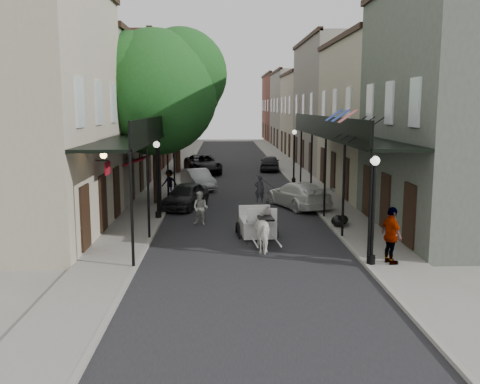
{
  "coord_description": "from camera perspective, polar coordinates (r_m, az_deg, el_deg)",
  "views": [
    {
      "loc": [
        -0.98,
        -19.53,
        5.46
      ],
      "look_at": [
        -0.18,
        4.48,
        1.6
      ],
      "focal_mm": 40.0,
      "sensor_mm": 36.0,
      "label": 1
    }
  ],
  "objects": [
    {
      "name": "trash_bags",
      "position": [
        24.57,
        10.6,
        -3.0
      ],
      "size": [
        0.88,
        1.03,
        0.52
      ],
      "color": "black",
      "rests_on": "sidewalk_right"
    },
    {
      "name": "ground",
      "position": [
        20.3,
        0.93,
        -6.47
      ],
      "size": [
        140.0,
        140.0,
        0.0
      ],
      "primitive_type": "plane",
      "color": "gray",
      "rests_on": "ground"
    },
    {
      "name": "pedestrian_sidewalk_right",
      "position": [
        18.96,
        15.85,
        -4.5
      ],
      "size": [
        0.74,
        1.24,
        1.98
      ],
      "primitive_type": "imported",
      "rotation": [
        0.0,
        0.0,
        1.81
      ],
      "color": "gray",
      "rests_on": "sidewalk_right"
    },
    {
      "name": "gallery_left",
      "position": [
        26.82,
        -10.13,
        5.98
      ],
      "size": [
        2.2,
        18.05,
        4.88
      ],
      "color": "black",
      "rests_on": "sidewalk_left"
    },
    {
      "name": "pedestrian_walking",
      "position": [
        24.87,
        -4.23,
        -1.74
      ],
      "size": [
        0.93,
        0.83,
        1.57
      ],
      "primitive_type": "imported",
      "rotation": [
        0.0,
        0.0,
        -0.38
      ],
      "color": "beige",
      "rests_on": "ground"
    },
    {
      "name": "sidewalk_left",
      "position": [
        40.1,
        -7.65,
        1.3
      ],
      "size": [
        2.2,
        90.0,
        0.12
      ],
      "primitive_type": "cube",
      "color": "gray",
      "rests_on": "ground"
    },
    {
      "name": "road",
      "position": [
        39.92,
        -0.49,
        1.27
      ],
      "size": [
        8.0,
        90.0,
        0.01
      ],
      "primitive_type": "cube",
      "color": "black",
      "rests_on": "ground"
    },
    {
      "name": "building_row_left",
      "position": [
        50.11,
        -10.79,
        8.72
      ],
      "size": [
        5.0,
        80.0,
        10.5
      ],
      "primitive_type": "cube",
      "color": "#ADA38B",
      "rests_on": "ground"
    },
    {
      "name": "car_right_near",
      "position": [
        29.21,
        6.17,
        -0.29
      ],
      "size": [
        3.58,
        5.25,
        1.41
      ],
      "primitive_type": "imported",
      "rotation": [
        0.0,
        0.0,
        3.51
      ],
      "color": "white",
      "rests_on": "ground"
    },
    {
      "name": "horse",
      "position": [
        20.49,
        2.8,
        -4.01
      ],
      "size": [
        1.04,
        1.98,
        1.61
      ],
      "primitive_type": "imported",
      "rotation": [
        0.0,
        0.0,
        3.23
      ],
      "color": "white",
      "rests_on": "ground"
    },
    {
      "name": "tree_far",
      "position": [
        43.83,
        -6.27,
        9.56
      ],
      "size": [
        6.45,
        6.0,
        8.61
      ],
      "color": "#382619",
      "rests_on": "sidewalk_left"
    },
    {
      "name": "sidewalk_right",
      "position": [
        40.34,
        6.63,
        1.37
      ],
      "size": [
        2.2,
        90.0,
        0.12
      ],
      "primitive_type": "cube",
      "color": "gray",
      "rests_on": "ground"
    },
    {
      "name": "carriage",
      "position": [
        22.87,
        1.72,
        -2.0
      ],
      "size": [
        1.8,
        2.49,
        2.7
      ],
      "rotation": [
        0.0,
        0.0,
        0.09
      ],
      "color": "black",
      "rests_on": "ground"
    },
    {
      "name": "car_left_mid",
      "position": [
        35.54,
        -4.51,
        1.35
      ],
      "size": [
        2.66,
        4.32,
        1.35
      ],
      "primitive_type": "imported",
      "rotation": [
        0.0,
        0.0,
        0.33
      ],
      "color": "#A2A3A7",
      "rests_on": "ground"
    },
    {
      "name": "gallery_right",
      "position": [
        27.17,
        10.41,
        6.01
      ],
      "size": [
        2.2,
        18.05,
        4.88
      ],
      "color": "black",
      "rests_on": "sidewalk_right"
    },
    {
      "name": "lamppost_right_far",
      "position": [
        38.03,
        5.79,
        3.93
      ],
      "size": [
        0.32,
        0.32,
        3.71
      ],
      "color": "black",
      "rests_on": "sidewalk_right"
    },
    {
      "name": "car_right_far",
      "position": [
        45.73,
        3.19,
        3.1
      ],
      "size": [
        1.98,
        4.1,
        1.35
      ],
      "primitive_type": "imported",
      "rotation": [
        0.0,
        0.0,
        3.04
      ],
      "color": "black",
      "rests_on": "ground"
    },
    {
      "name": "lamppost_left",
      "position": [
        25.94,
        -8.8,
        1.47
      ],
      "size": [
        0.32,
        0.32,
        3.71
      ],
      "color": "black",
      "rests_on": "sidewalk_left"
    },
    {
      "name": "pedestrian_sidewalk_left",
      "position": [
        32.66,
        -7.55,
        1.01
      ],
      "size": [
        1.15,
        0.97,
        1.55
      ],
      "primitive_type": "imported",
      "rotation": [
        0.0,
        0.0,
        3.61
      ],
      "color": "gray",
      "rests_on": "sidewalk_left"
    },
    {
      "name": "car_left_near",
      "position": [
        28.99,
        -5.82,
        -0.39
      ],
      "size": [
        2.72,
        4.35,
        1.38
      ],
      "primitive_type": "imported",
      "rotation": [
        0.0,
        0.0,
        -0.29
      ],
      "color": "black",
      "rests_on": "ground"
    },
    {
      "name": "car_left_far",
      "position": [
        44.06,
        -4.02,
        2.99
      ],
      "size": [
        3.57,
        5.95,
        1.55
      ],
      "primitive_type": "imported",
      "rotation": [
        0.0,
        0.0,
        0.19
      ],
      "color": "black",
      "rests_on": "ground"
    },
    {
      "name": "tree_near",
      "position": [
        29.9,
        -8.24,
        11.0
      ],
      "size": [
        7.31,
        6.8,
        9.63
      ],
      "color": "#382619",
      "rests_on": "sidewalk_left"
    },
    {
      "name": "lamppost_right_near",
      "position": [
        18.57,
        14.01,
        -1.73
      ],
      "size": [
        0.32,
        0.32,
        3.71
      ],
      "color": "black",
      "rests_on": "sidewalk_right"
    },
    {
      "name": "building_row_right",
      "position": [
        50.45,
        9.14,
        8.77
      ],
      "size": [
        5.0,
        80.0,
        10.5
      ],
      "primitive_type": "cube",
      "color": "gray",
      "rests_on": "ground"
    }
  ]
}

